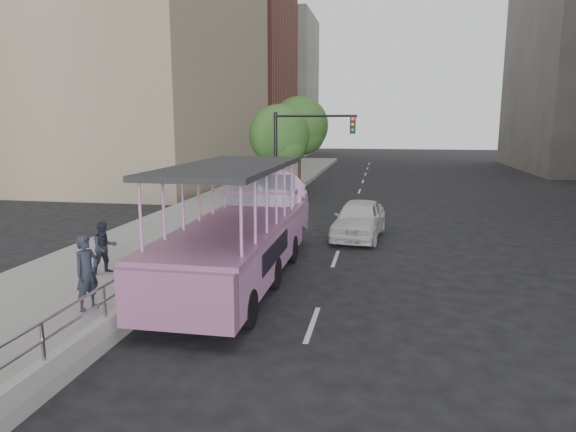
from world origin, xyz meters
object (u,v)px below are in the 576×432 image
car (359,219)px  pedestrian_near (87,273)px  traffic_signal (299,146)px  street_tree_near (281,138)px  pedestrian_mid (104,247)px  parking_sign (250,196)px  street_tree_far (301,128)px  duck_boat (245,233)px

car → pedestrian_near: size_ratio=2.54×
pedestrian_near → traffic_signal: size_ratio=0.35×
pedestrian_near → street_tree_near: street_tree_near is taller
pedestrian_near → pedestrian_mid: (-1.18, 2.83, -0.13)m
pedestrian_near → street_tree_near: bearing=13.2°
street_tree_near → parking_sign: bearing=-87.9°
street_tree_near → street_tree_far: (0.20, 6.00, 0.49)m
pedestrian_mid → parking_sign: (2.45, 7.55, 0.52)m
pedestrian_near → parking_sign: bearing=9.2°
traffic_signal → street_tree_far: 9.57m
pedestrian_mid → traffic_signal: 13.21m
pedestrian_mid → street_tree_far: street_tree_far is taller
duck_boat → street_tree_far: 20.58m
car → pedestrian_mid: 10.30m
traffic_signal → parking_sign: bearing=-104.8°
traffic_signal → street_tree_far: (-1.40, 9.43, 0.81)m
traffic_signal → car: bearing=-56.1°
car → street_tree_far: bearing=114.6°
pedestrian_mid → traffic_signal: (3.74, 12.44, 2.42)m
pedestrian_near → street_tree_far: street_tree_far is taller
duck_boat → street_tree_near: (-1.70, 14.31, 2.50)m
duck_boat → parking_sign: bearing=103.2°
traffic_signal → street_tree_near: bearing=115.0°
pedestrian_mid → street_tree_near: size_ratio=0.27×
traffic_signal → street_tree_far: bearing=98.4°
car → street_tree_near: bearing=126.8°
traffic_signal → duck_boat: bearing=-89.4°
car → pedestrian_mid: size_ratio=2.96×
parking_sign → car: bearing=-0.8°
duck_boat → street_tree_near: 14.62m
duck_boat → pedestrian_mid: bearing=-157.9°
car → pedestrian_near: (-5.89, -10.31, 0.42)m
car → street_tree_near: size_ratio=0.80×
duck_boat → pedestrian_mid: duck_boat is taller
parking_sign → duck_boat: bearing=-76.8°
duck_boat → traffic_signal: traffic_signal is taller
duck_boat → car: duck_boat is taller
traffic_signal → street_tree_far: street_tree_far is taller
parking_sign → street_tree_near: bearing=92.1°
pedestrian_mid → pedestrian_near: bearing=-118.3°
car → street_tree_near: 10.19m
duck_boat → pedestrian_near: duck_boat is taller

